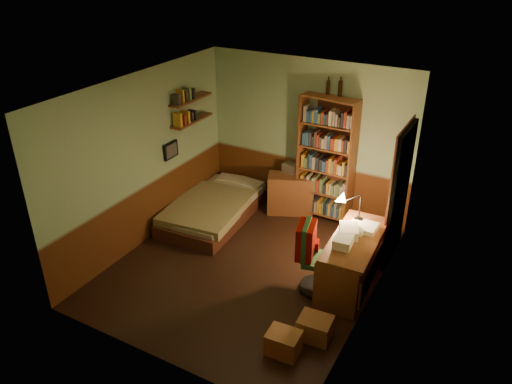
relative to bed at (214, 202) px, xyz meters
The scene contains 24 objects.
floor 1.57m from the bed, 39.18° to the right, with size 3.50×4.00×0.02m, color black.
ceiling 2.77m from the bed, 39.18° to the right, with size 3.50×4.00×0.02m, color silver.
wall_back 1.87m from the bed, 41.15° to the left, with size 3.50×0.02×2.60m, color #90B489.
wall_left 1.51m from the bed, 120.44° to the right, with size 0.02×4.00×2.60m, color #90B489.
wall_right 3.26m from the bed, 18.20° to the right, with size 0.02×4.00×2.60m, color #90B489.
wall_front 3.36m from the bed, 68.23° to the right, with size 3.50×0.02×2.60m, color #90B489.
doorway 3.01m from the bed, ahead, with size 0.06×0.90×2.00m, color black.
door_trim 2.98m from the bed, ahead, with size 0.02×0.98×2.08m, color #452116.
bed is the anchor object (origin of this frame).
dresser 1.30m from the bed, 37.65° to the left, with size 0.77×0.38×0.68m, color brown.
mini_stereo 1.42m from the bed, 43.04° to the left, with size 0.28×0.22×0.15m, color #B2B2B7.
bookshelf 1.97m from the bed, 28.92° to the left, with size 0.89×0.28×2.09m, color brown.
bottle_left 2.61m from the bed, 33.35° to the left, with size 0.06×0.06×0.21m, color black.
bottle_right 2.73m from the bed, 30.25° to the left, with size 0.06×0.06×0.23m, color black.
desk 2.71m from the bed, 13.78° to the right, with size 0.58×1.40×0.75m, color brown.
paper_stack 2.65m from the bed, 14.05° to the right, with size 0.24×0.32×0.13m, color silver.
desk_lamp 2.64m from the bed, ahead, with size 0.20×0.20×0.66m, color black.
office_chair 2.48m from the bed, 22.77° to the right, with size 0.49×0.43×0.99m, color #28532A.
red_jacket 2.36m from the bed, 20.77° to the right, with size 0.21×0.39×0.46m, color #910B00.
wall_shelf_lower 1.38m from the bed, 163.89° to the left, with size 0.20×0.90×0.03m, color brown.
wall_shelf_upper 1.72m from the bed, 163.89° to the left, with size 0.20×0.90×0.03m, color brown.
framed_picture 1.15m from the bed, 145.08° to the right, with size 0.04×0.32×0.26m, color black.
cardboard_box_a 3.24m from the bed, 43.05° to the right, with size 0.37×0.30×0.28m, color #925F38.
cardboard_box_b 3.16m from the bed, 35.01° to the right, with size 0.38×0.32×0.27m, color #925F38.
Camera 1 is at (2.94, -5.10, 4.26)m, focal length 35.00 mm.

